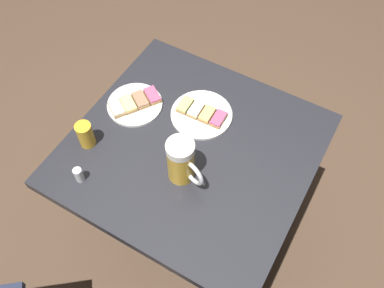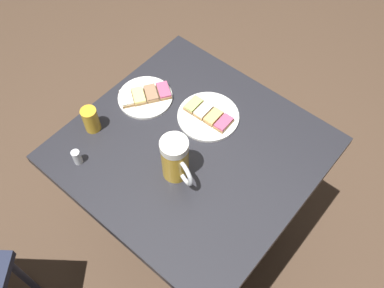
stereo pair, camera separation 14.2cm
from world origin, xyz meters
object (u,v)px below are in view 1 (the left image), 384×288
Objects in this scene: beer_mug at (182,161)px; salt_shaker at (79,175)px; plate_far at (135,104)px; beer_glass_small at (85,135)px; plate_near at (201,114)px.

beer_mug is 2.98× the size of salt_shaker.
salt_shaker reaches higher than plate_far.
beer_mug reaches higher than plate_far.
salt_shaker is (-0.07, 0.13, -0.02)m from beer_glass_small.
salt_shaker is (0.28, 0.18, -0.06)m from beer_mug.
salt_shaker is (-0.02, 0.35, 0.02)m from plate_far.
plate_near is at bearing -116.60° from salt_shaker.
beer_glass_small is at bearing -62.12° from salt_shaker.
plate_near is 0.25m from plate_far.
plate_near is 1.10× the size of plate_far.
beer_mug is at bearing 104.89° from plate_near.
salt_shaker is at bearing 63.40° from plate_near.
plate_near is 1.30× the size of beer_mug.
beer_glass_small is 1.69× the size of salt_shaker.
plate_near is 0.41m from beer_glass_small.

